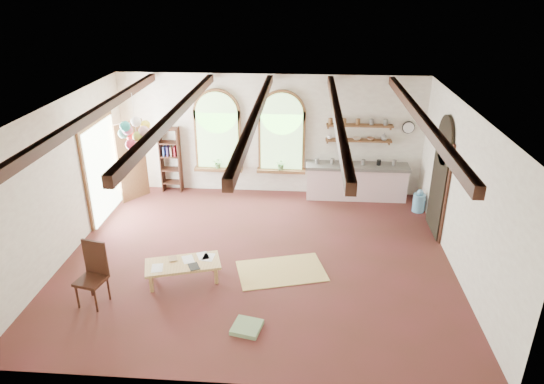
# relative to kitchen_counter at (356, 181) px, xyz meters

# --- Properties ---
(floor) EXTENTS (8.00, 8.00, 0.00)m
(floor) POSITION_rel_kitchen_counter_xyz_m (-2.30, -3.20, -0.48)
(floor) COLOR #562423
(floor) RESTS_ON ground
(ceiling_beams) EXTENTS (6.20, 6.80, 0.18)m
(ceiling_beams) POSITION_rel_kitchen_counter_xyz_m (-2.30, -3.20, 2.62)
(ceiling_beams) COLOR #3B1D12
(ceiling_beams) RESTS_ON ceiling
(window_left) EXTENTS (1.30, 0.28, 2.20)m
(window_left) POSITION_rel_kitchen_counter_xyz_m (-3.70, 0.23, 1.16)
(window_left) COLOR brown
(window_left) RESTS_ON floor
(window_right) EXTENTS (1.30, 0.28, 2.20)m
(window_right) POSITION_rel_kitchen_counter_xyz_m (-2.00, 0.23, 1.16)
(window_right) COLOR brown
(window_right) RESTS_ON floor
(left_doorway) EXTENTS (0.10, 1.90, 2.50)m
(left_doorway) POSITION_rel_kitchen_counter_xyz_m (-6.25, -1.40, 0.67)
(left_doorway) COLOR brown
(left_doorway) RESTS_ON floor
(right_doorway) EXTENTS (0.10, 1.30, 2.40)m
(right_doorway) POSITION_rel_kitchen_counter_xyz_m (1.65, -1.70, 0.62)
(right_doorway) COLOR black
(right_doorway) RESTS_ON floor
(kitchen_counter) EXTENTS (2.68, 0.62, 0.94)m
(kitchen_counter) POSITION_rel_kitchen_counter_xyz_m (0.00, 0.00, 0.00)
(kitchen_counter) COLOR beige
(kitchen_counter) RESTS_ON floor
(wall_shelf_lower) EXTENTS (1.70, 0.24, 0.04)m
(wall_shelf_lower) POSITION_rel_kitchen_counter_xyz_m (0.00, 0.18, 1.07)
(wall_shelf_lower) COLOR brown
(wall_shelf_lower) RESTS_ON wall_back
(wall_shelf_upper) EXTENTS (1.70, 0.24, 0.04)m
(wall_shelf_upper) POSITION_rel_kitchen_counter_xyz_m (0.00, 0.18, 1.47)
(wall_shelf_upper) COLOR brown
(wall_shelf_upper) RESTS_ON wall_back
(wall_clock) EXTENTS (0.32, 0.04, 0.32)m
(wall_clock) POSITION_rel_kitchen_counter_xyz_m (1.25, 0.25, 1.42)
(wall_clock) COLOR black
(wall_clock) RESTS_ON wall_back
(bookshelf) EXTENTS (0.53, 0.32, 1.80)m
(bookshelf) POSITION_rel_kitchen_counter_xyz_m (-5.00, 0.12, 0.42)
(bookshelf) COLOR #3B1D12
(bookshelf) RESTS_ON floor
(coffee_table) EXTENTS (1.54, 1.03, 0.40)m
(coffee_table) POSITION_rel_kitchen_counter_xyz_m (-3.65, -4.17, -0.12)
(coffee_table) COLOR tan
(coffee_table) RESTS_ON floor
(side_chair) EXTENTS (0.56, 0.56, 1.19)m
(side_chair) POSITION_rel_kitchen_counter_xyz_m (-5.09, -4.97, -0.13)
(side_chair) COLOR #3B1D12
(side_chair) RESTS_ON floor
(floor_mat) EXTENTS (1.94, 1.49, 0.02)m
(floor_mat) POSITION_rel_kitchen_counter_xyz_m (-1.78, -3.71, -0.47)
(floor_mat) COLOR #D8C26C
(floor_mat) RESTS_ON floor
(floor_cushion) EXTENTS (0.56, 0.56, 0.08)m
(floor_cushion) POSITION_rel_kitchen_counter_xyz_m (-2.26, -5.50, -0.44)
(floor_cushion) COLOR gray
(floor_cushion) RESTS_ON floor
(water_jug_a) EXTENTS (0.29, 0.29, 0.56)m
(water_jug_a) POSITION_rel_kitchen_counter_xyz_m (0.80, 0.00, -0.24)
(water_jug_a) COLOR #5997C0
(water_jug_a) RESTS_ON floor
(water_jug_b) EXTENTS (0.31, 0.31, 0.60)m
(water_jug_b) POSITION_rel_kitchen_counter_xyz_m (1.52, -0.72, -0.22)
(water_jug_b) COLOR #5997C0
(water_jug_b) RESTS_ON floor
(balloon_cluster) EXTENTS (0.77, 0.86, 1.14)m
(balloon_cluster) POSITION_rel_kitchen_counter_xyz_m (-5.05, -2.08, 1.86)
(balloon_cluster) COLOR silver
(balloon_cluster) RESTS_ON floor
(table_book) EXTENTS (0.23, 0.26, 0.02)m
(table_book) POSITION_rel_kitchen_counter_xyz_m (-3.95, -4.08, -0.06)
(table_book) COLOR olive
(table_book) RESTS_ON coffee_table
(tablet) EXTENTS (0.28, 0.32, 0.01)m
(tablet) POSITION_rel_kitchen_counter_xyz_m (-3.41, -4.29, -0.07)
(tablet) COLOR black
(tablet) RESTS_ON coffee_table
(potted_plant_left) EXTENTS (0.27, 0.23, 0.30)m
(potted_plant_left) POSITION_rel_kitchen_counter_xyz_m (-3.70, 0.12, 0.37)
(potted_plant_left) COLOR #598C4C
(potted_plant_left) RESTS_ON window_left
(potted_plant_right) EXTENTS (0.27, 0.23, 0.30)m
(potted_plant_right) POSITION_rel_kitchen_counter_xyz_m (-2.00, 0.12, 0.37)
(potted_plant_right) COLOR #598C4C
(potted_plant_right) RESTS_ON window_right
(shelf_cup_a) EXTENTS (0.12, 0.10, 0.10)m
(shelf_cup_a) POSITION_rel_kitchen_counter_xyz_m (-0.75, 0.18, 1.14)
(shelf_cup_a) COLOR white
(shelf_cup_a) RESTS_ON wall_shelf_lower
(shelf_cup_b) EXTENTS (0.10, 0.10, 0.09)m
(shelf_cup_b) POSITION_rel_kitchen_counter_xyz_m (-0.40, 0.18, 1.14)
(shelf_cup_b) COLOR beige
(shelf_cup_b) RESTS_ON wall_shelf_lower
(shelf_bowl_a) EXTENTS (0.22, 0.22, 0.05)m
(shelf_bowl_a) POSITION_rel_kitchen_counter_xyz_m (-0.05, 0.18, 1.12)
(shelf_bowl_a) COLOR beige
(shelf_bowl_a) RESTS_ON wall_shelf_lower
(shelf_bowl_b) EXTENTS (0.20, 0.20, 0.06)m
(shelf_bowl_b) POSITION_rel_kitchen_counter_xyz_m (0.30, 0.18, 1.12)
(shelf_bowl_b) COLOR #8C664C
(shelf_bowl_b) RESTS_ON wall_shelf_lower
(shelf_vase) EXTENTS (0.18, 0.18, 0.19)m
(shelf_vase) POSITION_rel_kitchen_counter_xyz_m (0.65, 0.18, 1.19)
(shelf_vase) COLOR slate
(shelf_vase) RESTS_ON wall_shelf_lower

